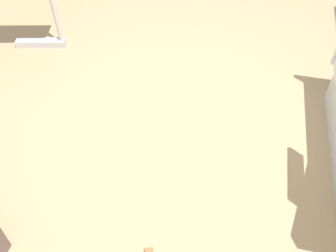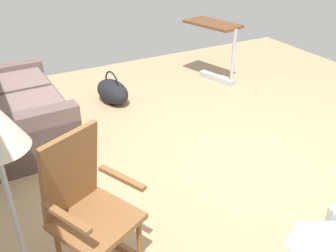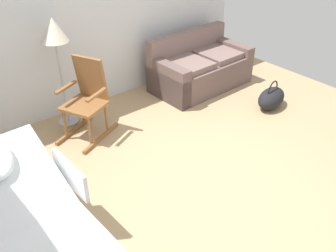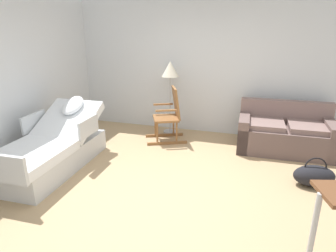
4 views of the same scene
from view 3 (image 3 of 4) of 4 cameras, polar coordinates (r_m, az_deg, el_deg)
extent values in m
plane|color=tan|center=(4.32, 4.84, -7.97)|extent=(6.62, 6.62, 0.00)
cube|color=silver|center=(5.46, -12.70, 16.36)|extent=(5.50, 0.10, 2.70)
cube|color=white|center=(3.54, -23.58, -8.55)|extent=(0.94, 0.95, 0.53)
cube|color=silver|center=(3.48, -14.61, -7.16)|extent=(0.06, 0.56, 0.28)
cylinder|color=black|center=(4.17, -18.55, -10.72)|extent=(0.10, 0.10, 0.10)
cube|color=#68534F|center=(6.21, 5.01, 7.88)|extent=(1.62, 0.89, 0.45)
cube|color=#7F6660|center=(5.84, 2.83, 9.17)|extent=(0.69, 0.66, 0.10)
cube|color=#7F6660|center=(6.33, 7.78, 10.81)|extent=(0.69, 0.66, 0.10)
cube|color=#7F6660|center=(6.28, 2.92, 12.43)|extent=(1.60, 0.21, 0.40)
cube|color=#68534F|center=(5.74, 0.00, 6.68)|extent=(0.20, 0.85, 0.60)
cube|color=#68534F|center=(6.67, 9.42, 10.04)|extent=(0.20, 0.85, 0.60)
cube|color=brown|center=(5.23, -13.96, -0.56)|extent=(0.71, 0.36, 0.05)
cube|color=brown|center=(5.00, -10.08, -1.75)|extent=(0.71, 0.36, 0.05)
cylinder|color=brown|center=(4.77, -11.82, -0.54)|extent=(0.04, 0.04, 0.40)
cylinder|color=brown|center=(4.99, -15.37, 0.52)|extent=(0.04, 0.04, 0.40)
cylinder|color=brown|center=(5.01, -9.36, 1.51)|extent=(0.04, 0.04, 0.40)
cylinder|color=brown|center=(5.22, -12.85, 2.43)|extent=(0.04, 0.04, 0.40)
cube|color=brown|center=(4.89, -12.62, 3.01)|extent=(0.62, 0.63, 0.04)
cube|color=brown|center=(4.90, -11.64, 7.12)|extent=(0.29, 0.44, 0.60)
cube|color=brown|center=(4.65, -10.82, 4.68)|extent=(0.37, 0.20, 0.03)
cube|color=brown|center=(4.92, -15.21, 5.69)|extent=(0.37, 0.20, 0.03)
cylinder|color=#B2B5BA|center=(5.46, -14.81, 0.68)|extent=(0.28, 0.28, 0.03)
cylinder|color=#B2B5BA|center=(5.19, -15.71, 6.23)|extent=(0.03, 0.03, 1.15)
cone|color=silver|center=(4.93, -16.97, 13.81)|extent=(0.34, 0.34, 0.30)
ellipsoid|color=black|center=(5.80, 15.39, 4.09)|extent=(0.61, 0.42, 0.30)
torus|color=black|center=(5.74, 15.57, 5.23)|extent=(0.30, 0.08, 0.30)
camera|label=1|loc=(4.73, -18.82, 26.70)|focal=37.36mm
camera|label=2|loc=(4.40, -40.82, 17.06)|focal=40.25mm
camera|label=4|loc=(3.71, 68.16, 1.36)|focal=31.46mm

